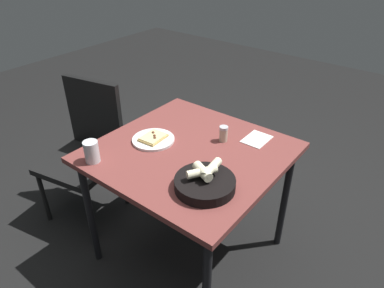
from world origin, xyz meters
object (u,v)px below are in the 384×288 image
Objects in this scene: pepper_shaker at (223,135)px; pizza_plate at (153,139)px; chair_near at (87,144)px; bread_basket at (205,182)px; dining_table at (190,162)px; beer_glass at (92,153)px.

pizza_plate is at bearing 128.20° from pepper_shaker.
chair_near is (-0.26, 0.88, -0.27)m from pepper_shaker.
pizza_plate is 0.25× the size of chair_near.
pizza_plate is at bearing 71.70° from bread_basket.
bread_basket is at bearing -108.30° from pizza_plate.
dining_table is 0.50m from beer_glass.
pizza_plate is (-0.05, 0.21, 0.08)m from dining_table.
chair_near is (0.30, 0.49, -0.28)m from beer_glass.
beer_glass is (-0.17, 0.56, 0.02)m from bread_basket.
chair_near is at bearing 106.26° from pepper_shaker.
dining_table is 0.33m from bread_basket.
chair_near reaches higher than bread_basket.
beer_glass is at bearing 144.44° from pepper_shaker.
beer_glass is 1.28× the size of pepper_shaker.
dining_table is 4.07× the size of pizza_plate.
pizza_plate is 0.38m from pepper_shaker.
bread_basket is at bearing -157.37° from pepper_shaker.
dining_table is at bearing -40.12° from beer_glass.
pepper_shaker is 0.09× the size of chair_near.
pepper_shaker is at bearing -73.74° from chair_near.
pizza_plate is 0.64m from chair_near.
pepper_shaker is (0.38, 0.16, 0.01)m from bread_basket.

